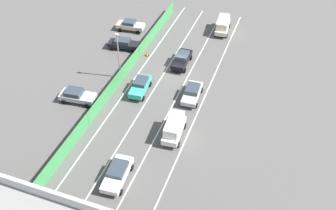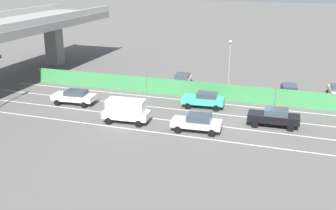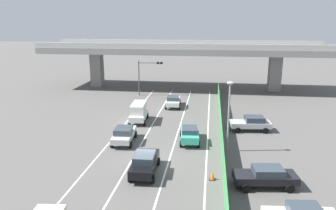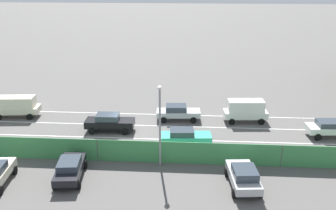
{
  "view_description": "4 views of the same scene",
  "coord_description": "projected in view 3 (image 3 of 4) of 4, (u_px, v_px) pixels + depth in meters",
  "views": [
    {
      "loc": [
        -12.79,
        39.54,
        30.19
      ],
      "look_at": [
        -1.48,
        8.11,
        1.02
      ],
      "focal_mm": 40.41,
      "sensor_mm": 36.0,
      "label": 1
    },
    {
      "loc": [
        -35.86,
        -3.36,
        13.83
      ],
      "look_at": [
        -1.82,
        8.04,
        1.61
      ],
      "focal_mm": 42.84,
      "sensor_mm": 36.0,
      "label": 2
    },
    {
      "loc": [
        5.05,
        -25.23,
        11.94
      ],
      "look_at": [
        0.21,
        10.86,
        2.41
      ],
      "focal_mm": 35.0,
      "sensor_mm": 36.0,
      "label": 3
    },
    {
      "loc": [
        34.8,
        6.51,
        14.85
      ],
      "look_at": [
        -2.69,
        3.79,
        1.86
      ],
      "focal_mm": 42.22,
      "sensor_mm": 36.0,
      "label": 4
    }
  ],
  "objects": [
    {
      "name": "green_fence",
      "position": [
        221.0,
        133.0,
        32.63
      ],
      "size": [
        0.1,
        44.19,
        1.86
      ],
      "color": "#3D8E4C",
      "rests_on": "ground"
    },
    {
      "name": "traffic_cone",
      "position": [
        212.0,
        176.0,
        25.12
      ],
      "size": [
        0.47,
        0.47,
        0.71
      ],
      "color": "orange",
      "rests_on": "ground"
    },
    {
      "name": "street_lamp",
      "position": [
        229.0,
        109.0,
        29.67
      ],
      "size": [
        0.6,
        0.36,
        6.62
      ],
      "color": "gray",
      "rests_on": "ground"
    },
    {
      "name": "traffic_light",
      "position": [
        147.0,
        71.0,
        52.3
      ],
      "size": [
        3.95,
        0.55,
        5.57
      ],
      "color": "#47474C",
      "rests_on": "ground"
    },
    {
      "name": "parked_wagon_silver",
      "position": [
        251.0,
        123.0,
        36.07
      ],
      "size": [
        4.54,
        2.41,
        1.64
      ],
      "color": "#B2B5B7",
      "rests_on": "ground"
    },
    {
      "name": "lane_line_mid_right",
      "position": [
        175.0,
        140.0,
        33.45
      ],
      "size": [
        0.14,
        48.09,
        0.01
      ],
      "primitive_type": "cube",
      "color": "silver",
      "rests_on": "ground"
    },
    {
      "name": "elevated_overpass",
      "position": [
        183.0,
        52.0,
        56.98
      ],
      "size": [
        49.29,
        9.97,
        8.22
      ],
      "color": "gray",
      "rests_on": "ground"
    },
    {
      "name": "lane_line_mid_left",
      "position": [
        144.0,
        139.0,
        33.87
      ],
      "size": [
        0.14,
        48.09,
        0.01
      ],
      "primitive_type": "cube",
      "color": "silver",
      "rests_on": "ground"
    },
    {
      "name": "car_sedan_silver",
      "position": [
        124.0,
        134.0,
        32.63
      ],
      "size": [
        2.27,
        4.59,
        1.59
      ],
      "color": "#B7BABC",
      "rests_on": "ground"
    },
    {
      "name": "car_van_white",
      "position": [
        139.0,
        111.0,
        39.17
      ],
      "size": [
        2.23,
        4.49,
        2.28
      ],
      "color": "silver",
      "rests_on": "ground"
    },
    {
      "name": "car_sedan_white",
      "position": [
        173.0,
        101.0,
        46.07
      ],
      "size": [
        2.35,
        4.69,
        1.53
      ],
      "color": "white",
      "rests_on": "ground"
    },
    {
      "name": "ground_plane",
      "position": [
        149.0,
        164.0,
        27.87
      ],
      "size": [
        300.0,
        300.0,
        0.0
      ],
      "primitive_type": "plane",
      "color": "#565451"
    },
    {
      "name": "lane_line_right_edge",
      "position": [
        207.0,
        142.0,
        33.04
      ],
      "size": [
        0.14,
        48.09,
        0.01
      ],
      "primitive_type": "cube",
      "color": "silver",
      "rests_on": "ground"
    },
    {
      "name": "car_taxi_teal",
      "position": [
        190.0,
        133.0,
        32.73
      ],
      "size": [
        2.24,
        4.5,
        1.64
      ],
      "color": "teal",
      "rests_on": "ground"
    },
    {
      "name": "car_sedan_black",
      "position": [
        145.0,
        162.0,
        26.03
      ],
      "size": [
        2.12,
        4.71,
        1.72
      ],
      "color": "black",
      "rests_on": "ground"
    },
    {
      "name": "parked_sedan_dark",
      "position": [
        266.0,
        176.0,
        23.91
      ],
      "size": [
        4.76,
        2.41,
        1.54
      ],
      "color": "black",
      "rests_on": "ground"
    },
    {
      "name": "lane_line_left_edge",
      "position": [
        114.0,
        137.0,
        34.29
      ],
      "size": [
        0.14,
        48.09,
        0.01
      ],
      "primitive_type": "cube",
      "color": "silver",
      "rests_on": "ground"
    }
  ]
}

